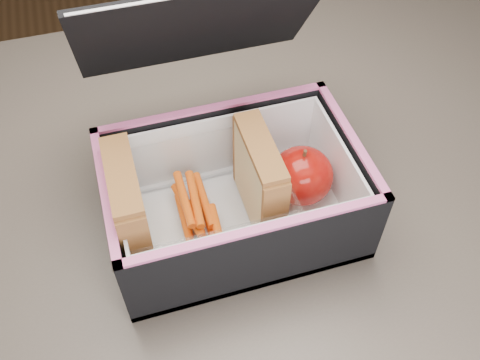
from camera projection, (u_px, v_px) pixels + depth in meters
name	position (u px, v px, depth m)	size (l,w,h in m)	color
kitchen_table	(217.00, 230.00, 0.74)	(1.20, 0.80, 0.75)	brown
lunch_bag	(233.00, 188.00, 0.60)	(0.28, 0.29, 0.26)	black
plastic_tub	(197.00, 205.00, 0.59)	(0.19, 0.14, 0.08)	white
sandwich_left	(130.00, 208.00, 0.56)	(0.03, 0.11, 0.12)	beige
sandwich_right	(259.00, 179.00, 0.59)	(0.03, 0.10, 0.11)	beige
carrot_sticks	(198.00, 215.00, 0.61)	(0.04, 0.13, 0.03)	#E35614
paper_napkin	(302.00, 196.00, 0.65)	(0.08, 0.08, 0.01)	white
red_apple	(302.00, 176.00, 0.62)	(0.09, 0.09, 0.08)	#8E0001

